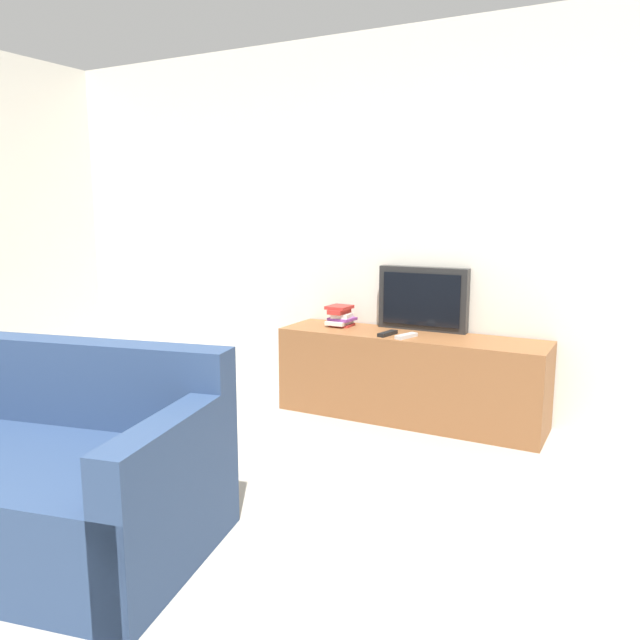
{
  "coord_description": "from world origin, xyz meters",
  "views": [
    {
      "loc": [
        1.53,
        -1.11,
        1.4
      ],
      "look_at": [
        -0.24,
        2.2,
        0.73
      ],
      "focal_mm": 35.0,
      "sensor_mm": 36.0,
      "label": 1
    }
  ],
  "objects": [
    {
      "name": "remote_on_stand",
      "position": [
        0.03,
        2.65,
        0.6
      ],
      "size": [
        0.08,
        0.18,
        0.02
      ],
      "rotation": [
        0.0,
        0.0,
        -0.18
      ],
      "color": "black",
      "rests_on": "tv_stand"
    },
    {
      "name": "television",
      "position": [
        0.17,
        2.94,
        0.8
      ],
      "size": [
        0.62,
        0.09,
        0.43
      ],
      "color": "black",
      "rests_on": "tv_stand"
    },
    {
      "name": "wall_back",
      "position": [
        0.0,
        3.03,
        1.3
      ],
      "size": [
        9.0,
        0.06,
        2.6
      ],
      "color": "silver",
      "rests_on": "ground_plane"
    },
    {
      "name": "remote_secondary",
      "position": [
        0.16,
        2.63,
        0.6
      ],
      "size": [
        0.1,
        0.19,
        0.02
      ],
      "rotation": [
        0.0,
        0.0,
        -0.31
      ],
      "color": "#B7B7B7",
      "rests_on": "tv_stand"
    },
    {
      "name": "tv_stand",
      "position": [
        0.15,
        2.75,
        0.29
      ],
      "size": [
        1.78,
        0.46,
        0.58
      ],
      "color": "brown",
      "rests_on": "ground_plane"
    },
    {
      "name": "book_stack",
      "position": [
        -0.4,
        2.81,
        0.65
      ],
      "size": [
        0.19,
        0.2,
        0.14
      ],
      "color": "#B72D28",
      "rests_on": "tv_stand"
    }
  ]
}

